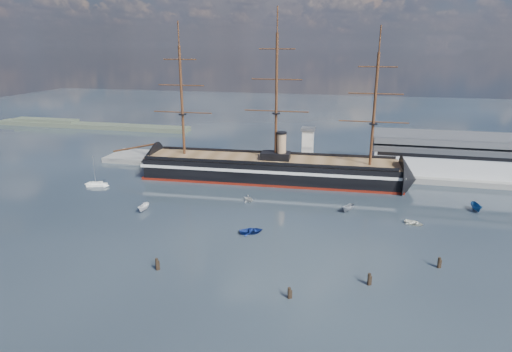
# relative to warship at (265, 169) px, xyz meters

# --- Properties ---
(ground) EXTENTS (600.00, 600.00, 0.00)m
(ground) POSITION_rel_warship_xyz_m (10.40, -20.00, -4.04)
(ground) COLOR black
(ground) RESTS_ON ground
(quay) EXTENTS (180.00, 18.00, 2.00)m
(quay) POSITION_rel_warship_xyz_m (20.40, 16.00, -4.04)
(quay) COLOR slate
(quay) RESTS_ON ground
(warehouse) EXTENTS (63.00, 21.00, 11.60)m
(warehouse) POSITION_rel_warship_xyz_m (68.40, 20.00, 3.95)
(warehouse) COLOR #B7BABC
(warehouse) RESTS_ON ground
(quay_tower) EXTENTS (5.00, 5.00, 15.00)m
(quay_tower) POSITION_rel_warship_xyz_m (13.40, 13.00, 5.72)
(quay_tower) COLOR silver
(quay_tower) RESTS_ON ground
(shoreline) EXTENTS (120.00, 10.00, 4.00)m
(shoreline) POSITION_rel_warship_xyz_m (-128.83, 75.00, -2.59)
(shoreline) COLOR #3F4C38
(shoreline) RESTS_ON ground
(warship) EXTENTS (113.25, 20.46, 53.94)m
(warship) POSITION_rel_warship_xyz_m (0.00, 0.00, 0.00)
(warship) COLOR black
(warship) RESTS_ON ground
(sailboat) EXTENTS (6.94, 3.81, 10.66)m
(sailboat) POSITION_rel_warship_xyz_m (-54.12, -20.32, -3.36)
(sailboat) COLOR white
(sailboat) RESTS_ON ground
(motorboat_a) EXTENTS (6.23, 2.32, 2.49)m
(motorboat_a) POSITION_rel_warship_xyz_m (-27.78, -37.52, -4.04)
(motorboat_a) COLOR white
(motorboat_a) RESTS_ON ground
(motorboat_b) EXTENTS (2.99, 4.06, 1.76)m
(motorboat_b) POSITION_rel_warship_xyz_m (6.13, -45.17, -4.04)
(motorboat_b) COLOR navy
(motorboat_b) RESTS_ON ground
(motorboat_c) EXTENTS (6.38, 5.20, 2.45)m
(motorboat_c) POSITION_rel_warship_xyz_m (29.80, -24.31, -4.04)
(motorboat_c) COLOR gray
(motorboat_c) RESTS_ON ground
(motorboat_d) EXTENTS (5.75, 6.94, 2.36)m
(motorboat_d) POSITION_rel_warship_xyz_m (-0.16, -23.16, -4.04)
(motorboat_d) COLOR silver
(motorboat_d) RESTS_ON ground
(motorboat_e) EXTENTS (2.38, 3.33, 1.44)m
(motorboat_e) POSITION_rel_warship_xyz_m (47.19, -29.85, -4.04)
(motorboat_e) COLOR white
(motorboat_e) RESTS_ON ground
(motorboat_f) EXTENTS (6.92, 3.24, 2.67)m
(motorboat_f) POSITION_rel_warship_xyz_m (65.81, -15.32, -4.04)
(motorboat_f) COLOR navy
(motorboat_f) RESTS_ON ground
(piling_near_left) EXTENTS (0.64, 0.64, 3.41)m
(piling_near_left) POSITION_rel_warship_xyz_m (-8.94, -67.86, -4.04)
(piling_near_left) COLOR black
(piling_near_left) RESTS_ON ground
(piling_near_mid) EXTENTS (0.64, 0.64, 2.96)m
(piling_near_mid) POSITION_rel_warship_xyz_m (20.16, -71.99, -4.04)
(piling_near_mid) COLOR black
(piling_near_mid) RESTS_ON ground
(piling_near_right) EXTENTS (0.64, 0.64, 3.25)m
(piling_near_right) POSITION_rel_warship_xyz_m (34.93, -63.65, -4.04)
(piling_near_right) COLOR black
(piling_near_right) RESTS_ON ground
(piling_far_right) EXTENTS (0.64, 0.64, 3.15)m
(piling_far_right) POSITION_rel_warship_xyz_m (49.69, -53.12, -4.04)
(piling_far_right) COLOR black
(piling_far_right) RESTS_ON ground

